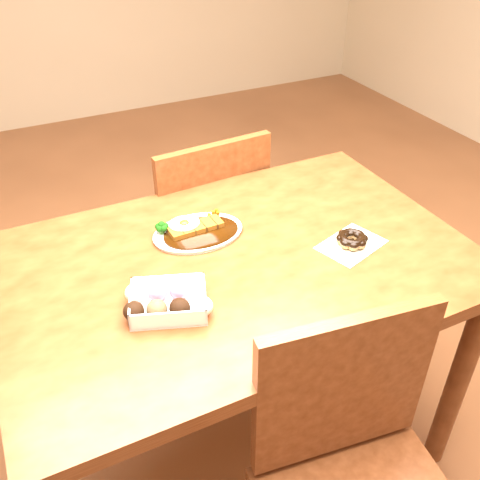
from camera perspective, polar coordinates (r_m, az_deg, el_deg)
name	(u,v)px	position (r m, az deg, el deg)	size (l,w,h in m)	color
ground	(238,436)	(1.92, -0.21, -20.14)	(6.00, 6.00, 0.00)	brown
table	(238,288)	(1.43, -0.27, -5.12)	(1.20, 0.80, 0.75)	#522510
chair_far	(201,230)	(1.96, -4.18, 1.05)	(0.45, 0.45, 0.87)	#522510
katsu_curry_plate	(196,231)	(1.45, -4.70, 1.00)	(0.25, 0.18, 0.05)	white
donut_box	(167,301)	(1.22, -7.85, -6.46)	(0.21, 0.18, 0.05)	white
pon_de_ring	(352,240)	(1.44, 11.85, 0.03)	(0.20, 0.17, 0.03)	silver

